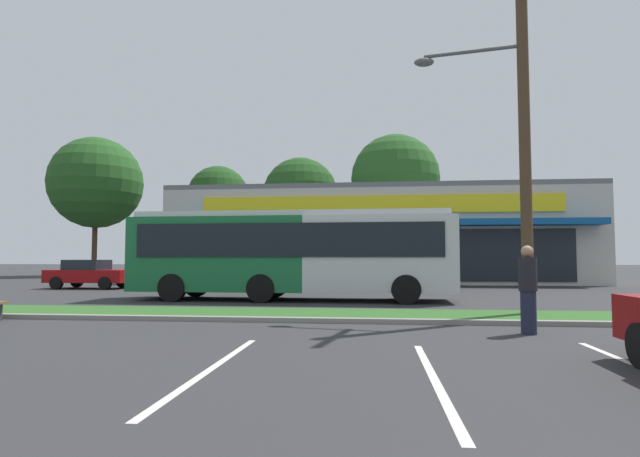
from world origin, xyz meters
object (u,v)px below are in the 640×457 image
at_px(car_0, 90,274).
at_px(pedestrian_near_bench, 528,289).
at_px(city_bus, 292,252).
at_px(utility_pole, 518,115).

distance_m(car_0, pedestrian_near_bench, 22.30).
height_order(city_bus, pedestrian_near_bench, city_bus).
bearing_deg(pedestrian_near_bench, city_bus, 44.39).
distance_m(city_bus, pedestrian_near_bench, 9.88).
distance_m(utility_pole, city_bus, 9.12).
bearing_deg(pedestrian_near_bench, utility_pole, -8.23).
relative_size(car_0, pedestrian_near_bench, 2.26).
relative_size(utility_pole, pedestrian_near_bench, 5.54).
bearing_deg(car_0, city_bus, -27.53).
height_order(car_0, pedestrian_near_bench, pedestrian_near_bench).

